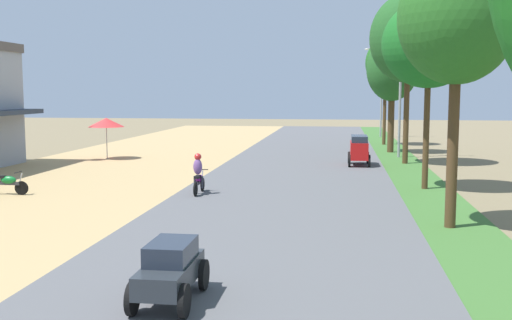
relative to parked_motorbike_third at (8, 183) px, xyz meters
name	(u,v)px	position (x,y,z in m)	size (l,w,h in m)	color
parked_motorbike_third	(8,183)	(0.00, 0.00, 0.00)	(1.80, 0.54, 0.94)	black
vendor_umbrella	(106,122)	(-0.97, 13.11, 1.75)	(2.20, 2.20, 2.52)	#99999E
median_tree_second	(457,18)	(16.62, -3.70, 5.80)	(3.50, 3.50, 8.33)	#4C351E
median_tree_third	(429,44)	(16.87, 3.85, 5.61)	(3.91, 3.91, 7.97)	#4C351E
median_tree_fourth	(408,39)	(17.01, 13.16, 6.62)	(4.36, 4.36, 9.66)	#4C351E
median_tree_fifth	(392,69)	(16.70, 19.75, 5.13)	(3.46, 3.46, 7.87)	#4C351E
median_tree_sixth	(386,63)	(16.69, 25.85, 5.81)	(3.11, 3.11, 8.22)	#4C351E
streetlamp_mid	(400,85)	(16.96, 16.60, 4.07)	(3.16, 0.20, 7.94)	gray
streetlamp_far	(382,85)	(16.96, 34.07, 4.19)	(3.16, 0.20, 8.16)	gray
car_sedan_charcoal	(170,269)	(9.96, -11.37, 0.19)	(1.10, 2.26, 1.19)	#282D33
car_van_red	(359,149)	(14.33, 11.73, 0.47)	(1.19, 2.41, 1.67)	red
motorbike_ahead_second	(199,175)	(7.61, 1.14, 0.30)	(0.54, 1.80, 1.66)	black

